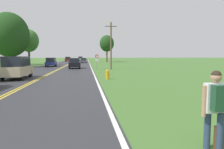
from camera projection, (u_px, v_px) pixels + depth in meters
hitchhiker_person at (216, 102)px, 4.30m from camera, size 0.60×0.43×1.78m
fire_hydrant at (107, 74)px, 17.74m from camera, size 0.47×0.31×0.85m
traffic_sign at (97, 58)px, 30.44m from camera, size 0.60×0.10×2.31m
utility_pole_midground at (111, 45)px, 30.26m from camera, size 1.80×0.24×7.10m
tree_left_verge at (9, 35)px, 35.81m from camera, size 6.93×6.93×9.82m
tree_mid_treeline at (29, 41)px, 43.35m from camera, size 4.29×4.29×7.84m
tree_right_cluster at (12, 39)px, 46.48m from camera, size 5.29×5.29×9.08m
tree_far_back at (107, 44)px, 66.48m from camera, size 4.75×4.75×8.91m
car_champagne_suv_approaching at (17, 67)px, 18.13m from camera, size 1.84×4.46×2.03m
car_black_sedan_mid_near at (75, 63)px, 32.92m from camera, size 2.03×3.98×1.70m
car_dark_blue_suv_mid_far at (51, 62)px, 38.70m from camera, size 2.00×4.14×1.72m
car_dark_grey_hatchback_receding at (83, 60)px, 59.10m from camera, size 1.77×4.22×1.44m
car_maroon_van_distant at (68, 59)px, 73.73m from camera, size 1.96×4.68×1.71m
car_silver_van_horizon at (81, 58)px, 86.36m from camera, size 2.04×3.99×1.77m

